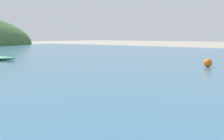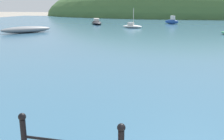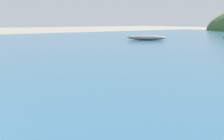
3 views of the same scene
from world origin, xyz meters
The scene contains 6 objects.
water centered at (0.00, 32.00, 0.05)m, with size 80.00×60.00×0.10m, color #386684.
far_hillside centered at (0.00, 70.52, 0.00)m, with size 72.36×39.80×19.42m.
boat_green_fishing centered at (-15.24, 22.02, 0.42)m, with size 4.37×4.72×0.65m.
boat_twin_mast centered at (-1.24, 38.31, 0.50)m, with size 2.20×1.61×1.23m.
boat_red_dinghy centered at (-11.96, 35.57, 0.36)m, with size 3.12×5.20×0.82m.
boat_mid_harbor centered at (-5.80, 30.07, 0.33)m, with size 2.61×1.35×2.35m.
Camera 2 is at (-0.69, -1.77, 2.80)m, focal length 42.00 mm.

